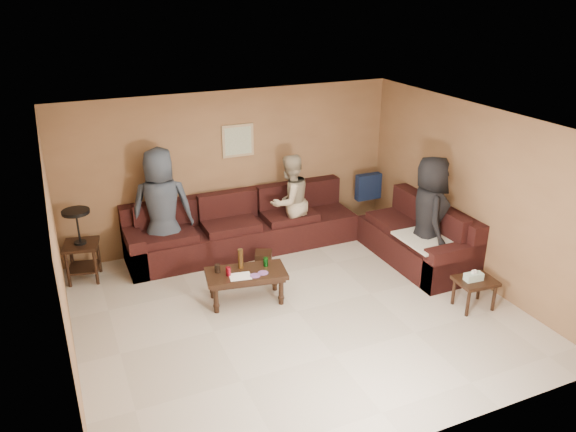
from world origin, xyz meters
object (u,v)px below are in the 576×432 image
object	(u,v)px
coffee_table	(246,276)
waste_bin	(264,261)
side_table_right	(475,283)
person_left	(162,208)
end_table_left	(81,244)
person_right	(429,215)
sectional_sofa	(304,235)
person_middle	(290,202)

from	to	relation	value
coffee_table	waste_bin	size ratio (longest dim) A/B	3.88
side_table_right	person_left	size ratio (longest dim) A/B	0.31
end_table_left	side_table_right	size ratio (longest dim) A/B	1.93
person_right	person_left	bearing A→B (deg)	85.90
sectional_sofa	coffee_table	bearing A→B (deg)	-143.30
coffee_table	person_right	world-z (taller)	person_right
coffee_table	end_table_left	bearing A→B (deg)	142.03
person_left	sectional_sofa	bearing A→B (deg)	179.39
waste_bin	person_right	world-z (taller)	person_right
side_table_right	person_right	bearing A→B (deg)	86.89
side_table_right	coffee_table	bearing A→B (deg)	152.95
side_table_right	waste_bin	bearing A→B (deg)	135.60
person_left	coffee_table	bearing A→B (deg)	130.04
waste_bin	person_right	size ratio (longest dim) A/B	0.17
sectional_sofa	side_table_right	distance (m)	2.73
side_table_right	person_middle	bearing A→B (deg)	117.85
coffee_table	end_table_left	distance (m)	2.48
sectional_sofa	person_right	distance (m)	1.96
sectional_sofa	waste_bin	bearing A→B (deg)	-162.05
waste_bin	sectional_sofa	bearing A→B (deg)	17.95
end_table_left	person_right	distance (m)	5.03
coffee_table	side_table_right	size ratio (longest dim) A/B	2.03
sectional_sofa	end_table_left	bearing A→B (deg)	170.77
person_left	waste_bin	bearing A→B (deg)	162.53
waste_bin	person_middle	world-z (taller)	person_middle
end_table_left	person_right	xyz separation A→B (m)	(4.71, -1.75, 0.32)
sectional_sofa	coffee_table	world-z (taller)	sectional_sofa
sectional_sofa	person_middle	xyz separation A→B (m)	(-0.07, 0.37, 0.45)
sectional_sofa	person_left	distance (m)	2.22
end_table_left	coffee_table	bearing A→B (deg)	-37.97
sectional_sofa	person_middle	bearing A→B (deg)	101.24
sectional_sofa	person_right	bearing A→B (deg)	-40.34
end_table_left	person_left	size ratio (longest dim) A/B	0.59
coffee_table	person_right	xyz separation A→B (m)	(2.76, -0.23, 0.51)
end_table_left	person_right	size ratio (longest dim) A/B	0.61
waste_bin	person_right	distance (m)	2.53
coffee_table	person_right	bearing A→B (deg)	-4.75
person_middle	person_left	bearing A→B (deg)	-22.51
sectional_sofa	person_left	xyz separation A→B (m)	(-2.08, 0.53, 0.60)
coffee_table	person_left	bearing A→B (deg)	116.46
sectional_sofa	person_middle	size ratio (longest dim) A/B	3.00
waste_bin	person_left	xyz separation A→B (m)	(-1.29, 0.78, 0.77)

